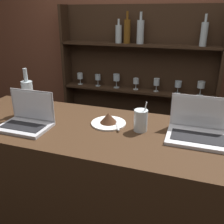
% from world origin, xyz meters
% --- Properties ---
extents(bar_counter, '(1.92, 0.68, 1.10)m').
position_xyz_m(bar_counter, '(0.00, 0.34, 0.55)').
color(bar_counter, '#382314').
rests_on(bar_counter, ground_plane).
extents(back_wall, '(7.00, 0.06, 2.70)m').
position_xyz_m(back_wall, '(0.00, 1.61, 1.35)').
color(back_wall, brown).
rests_on(back_wall, ground_plane).
extents(back_shelf, '(1.57, 0.18, 1.82)m').
position_xyz_m(back_shelf, '(-0.05, 1.53, 0.95)').
color(back_shelf, '#332114').
rests_on(back_shelf, ground_plane).
extents(laptop_near, '(0.30, 0.21, 0.21)m').
position_xyz_m(laptop_near, '(-0.42, 0.23, 1.15)').
color(laptop_near, '#ADADB2').
rests_on(laptop_near, bar_counter).
extents(laptop_far, '(0.33, 0.25, 0.21)m').
position_xyz_m(laptop_far, '(0.56, 0.42, 1.14)').
color(laptop_far, silver).
rests_on(laptop_far, bar_counter).
extents(cake_plate, '(0.21, 0.21, 0.07)m').
position_xyz_m(cake_plate, '(0.03, 0.41, 1.13)').
color(cake_plate, white).
rests_on(cake_plate, bar_counter).
extents(water_glass, '(0.08, 0.08, 0.18)m').
position_xyz_m(water_glass, '(0.24, 0.39, 1.16)').
color(water_glass, silver).
rests_on(water_glass, bar_counter).
extents(wine_bottle_clear, '(0.07, 0.07, 0.31)m').
position_xyz_m(wine_bottle_clear, '(-0.54, 0.41, 1.22)').
color(wine_bottle_clear, '#B2C1C6').
rests_on(wine_bottle_clear, bar_counter).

